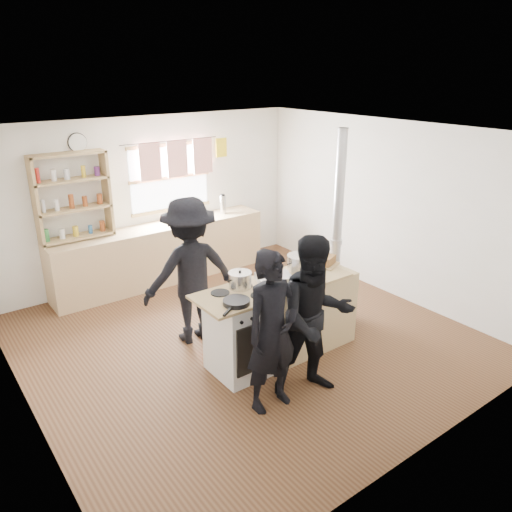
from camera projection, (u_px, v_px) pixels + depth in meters
The scene contains 14 objects.
ground at pixel (245, 338), 6.21m from camera, with size 5.00×5.00×0.01m, color brown.
back_counter at pixel (162, 254), 7.71m from camera, with size 3.40×0.55×0.90m, color tan.
shelving_unit at pixel (72, 196), 6.76m from camera, with size 1.00×0.28×1.20m.
thermos at pixel (223, 205), 8.13m from camera, with size 0.10×0.10×0.30m, color silver.
cooking_island at pixel (283, 318), 5.71m from camera, with size 1.97×0.64×0.93m.
skillet_greens at pixel (236, 302), 4.99m from camera, with size 0.38×0.38×0.05m.
roast_tray at pixel (274, 278), 5.52m from camera, with size 0.45×0.40×0.07m.
stockpot_stove at pixel (240, 280), 5.34m from camera, with size 0.25×0.25×0.20m.
stockpot_counter at pixel (300, 263), 5.77m from camera, with size 0.30×0.30×0.22m.
bread_board at pixel (328, 262), 5.94m from camera, with size 0.33×0.29×0.12m.
flue_heater at pixel (334, 275), 6.40m from camera, with size 0.35×0.35×2.50m.
person_near_left at pixel (272, 332), 4.71m from camera, with size 0.60×0.39×1.63m, color black.
person_near_right at pixel (315, 318), 4.91m from camera, with size 0.82×0.64×1.69m, color black.
person_far at pixel (190, 271), 5.91m from camera, with size 1.15×0.66×1.79m, color black.
Camera 1 is at (-3.13, -4.45, 3.17)m, focal length 35.00 mm.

